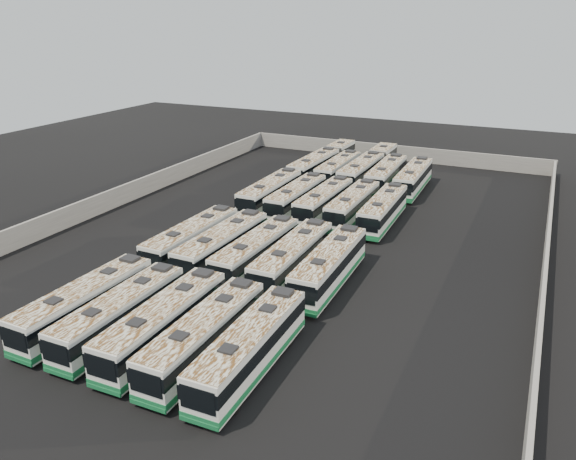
% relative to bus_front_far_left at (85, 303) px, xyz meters
% --- Properties ---
extents(ground, '(140.00, 140.00, 0.00)m').
position_rel_bus_front_far_left_xyz_m(ground, '(6.41, 20.14, -1.66)').
color(ground, black).
rests_on(ground, ground).
extents(perimeter_wall, '(45.20, 73.20, 2.20)m').
position_rel_bus_front_far_left_xyz_m(perimeter_wall, '(6.41, 20.14, -0.56)').
color(perimeter_wall, slate).
rests_on(perimeter_wall, ground).
extents(bus_front_far_left, '(2.67, 11.58, 3.25)m').
position_rel_bus_front_far_left_xyz_m(bus_front_far_left, '(0.00, 0.00, 0.00)').
color(bus_front_far_left, silver).
rests_on(bus_front_far_left, ground).
extents(bus_front_left, '(2.42, 11.33, 3.19)m').
position_rel_bus_front_far_left_xyz_m(bus_front_left, '(3.18, -0.08, -0.03)').
color(bus_front_left, silver).
rests_on(bus_front_left, ground).
extents(bus_front_center, '(2.66, 11.74, 3.30)m').
position_rel_bus_front_far_left_xyz_m(bus_front_center, '(6.61, 0.05, 0.02)').
color(bus_front_center, silver).
rests_on(bus_front_center, ground).
extents(bus_front_right, '(2.53, 11.59, 3.26)m').
position_rel_bus_front_far_left_xyz_m(bus_front_right, '(9.81, -0.09, 0.01)').
color(bus_front_right, silver).
rests_on(bus_front_right, ground).
extents(bus_front_far_right, '(2.68, 11.61, 3.26)m').
position_rel_bus_front_far_left_xyz_m(bus_front_far_right, '(13.03, -0.07, 0.00)').
color(bus_front_far_right, silver).
rests_on(bus_front_far_right, ground).
extents(bus_midfront_far_left, '(2.73, 11.75, 3.30)m').
position_rel_bus_front_far_left_xyz_m(bus_midfront_far_left, '(0.04, 12.98, 0.02)').
color(bus_midfront_far_left, silver).
rests_on(bus_midfront_far_left, ground).
extents(bus_midfront_left, '(2.74, 11.85, 3.33)m').
position_rel_bus_front_far_left_xyz_m(bus_midfront_left, '(3.20, 12.92, 0.04)').
color(bus_midfront_left, silver).
rests_on(bus_midfront_left, ground).
extents(bus_midfront_center, '(2.71, 11.56, 3.24)m').
position_rel_bus_front_far_left_xyz_m(bus_midfront_center, '(6.48, 13.02, -0.01)').
color(bus_midfront_center, silver).
rests_on(bus_midfront_center, ground).
extents(bus_midfront_right, '(2.61, 11.85, 3.33)m').
position_rel_bus_front_far_left_xyz_m(bus_midfront_right, '(9.84, 13.03, 0.04)').
color(bus_midfront_right, silver).
rests_on(bus_midfront_right, ground).
extents(bus_midfront_far_right, '(2.76, 11.87, 3.33)m').
position_rel_bus_front_far_left_xyz_m(bus_midfront_far_right, '(13.14, 12.85, 0.04)').
color(bus_midfront_far_right, silver).
rests_on(bus_midfront_far_right, ground).
extents(bus_midback_far_left, '(2.59, 11.82, 3.32)m').
position_rel_bus_front_far_left_xyz_m(bus_midback_far_left, '(0.03, 28.42, 0.04)').
color(bus_midback_far_left, silver).
rests_on(bus_midback_far_left, ground).
extents(bus_midback_left, '(2.47, 11.40, 3.21)m').
position_rel_bus_front_far_left_xyz_m(bus_midback_left, '(3.30, 28.29, -0.02)').
color(bus_midback_left, silver).
rests_on(bus_midback_left, ground).
extents(bus_midback_center, '(2.59, 11.37, 3.19)m').
position_rel_bus_front_far_left_xyz_m(bus_midback_center, '(6.55, 28.27, -0.03)').
color(bus_midback_center, silver).
rests_on(bus_midback_center, ground).
extents(bus_midback_right, '(2.42, 11.31, 3.18)m').
position_rel_bus_front_far_left_xyz_m(bus_midback_right, '(9.78, 28.36, -0.03)').
color(bus_midback_right, silver).
rests_on(bus_midback_right, ground).
extents(bus_midback_far_right, '(2.62, 11.35, 3.18)m').
position_rel_bus_front_far_left_xyz_m(bus_midback_far_right, '(13.09, 28.23, -0.03)').
color(bus_midback_far_right, silver).
rests_on(bus_midback_far_right, ground).
extents(bus_back_far_left, '(2.91, 18.17, 3.29)m').
position_rel_bus_front_far_left_xyz_m(bus_back_far_left, '(0.04, 44.45, 0.02)').
color(bus_back_far_left, silver).
rests_on(bus_back_far_left, ground).
extents(bus_back_left, '(2.44, 11.33, 3.19)m').
position_rel_bus_front_far_left_xyz_m(bus_back_left, '(3.32, 41.41, -0.03)').
color(bus_back_left, silver).
rests_on(bus_back_left, ground).
extents(bus_back_center, '(2.66, 18.36, 3.33)m').
position_rel_bus_front_far_left_xyz_m(bus_back_center, '(6.49, 44.42, 0.04)').
color(bus_back_center, silver).
rests_on(bus_back_center, ground).
extents(bus_back_right, '(2.80, 11.84, 3.32)m').
position_rel_bus_front_far_left_xyz_m(bus_back_right, '(9.75, 41.21, 0.04)').
color(bus_back_right, silver).
rests_on(bus_back_right, ground).
extents(bus_back_far_right, '(2.71, 11.67, 3.27)m').
position_rel_bus_front_far_left_xyz_m(bus_back_far_right, '(13.13, 41.24, 0.01)').
color(bus_back_far_right, silver).
rests_on(bus_back_far_right, ground).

